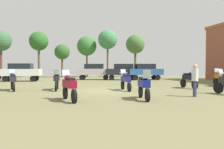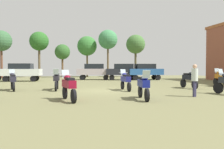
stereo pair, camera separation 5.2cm
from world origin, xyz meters
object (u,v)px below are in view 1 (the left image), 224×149
object	(u,v)px
tree_1	(1,41)
motorcycle_8	(221,78)
car_4	(145,70)
tree_4	(135,45)
motorcycle_3	(189,79)
tree_7	(108,40)
tree_6	(62,52)
motorcycle_13	(69,86)
person_1	(195,78)
motorcycle_2	(13,80)
car_3	(21,71)
tree_5	(87,46)
tree_3	(39,42)
car_1	(94,70)
car_5	(123,71)
motorcycle_6	(144,85)
motorcycle_9	(126,80)
motorcycle_11	(57,80)

from	to	relation	value
tree_1	motorcycle_8	bearing A→B (deg)	-41.70
car_4	tree_1	bearing A→B (deg)	65.62
tree_1	tree_4	distance (m)	20.61
motorcycle_8	tree_4	size ratio (longest dim) A/B	0.32
motorcycle_3	tree_7	distance (m)	20.81
tree_6	tree_7	world-z (taller)	tree_7
motorcycle_3	motorcycle_13	world-z (taller)	motorcycle_3
person_1	tree_1	distance (m)	30.27
person_1	motorcycle_2	bearing A→B (deg)	-68.69
car_3	tree_4	bearing A→B (deg)	-54.64
car_3	tree_4	size ratio (longest dim) A/B	0.64
tree_5	tree_6	world-z (taller)	tree_5
person_1	tree_3	size ratio (longest dim) A/B	0.25
motorcycle_3	tree_7	world-z (taller)	tree_7
tree_5	tree_1	bearing A→B (deg)	-174.63
tree_3	tree_5	bearing A→B (deg)	2.33
motorcycle_8	tree_3	size ratio (longest dim) A/B	0.32
tree_7	person_1	bearing A→B (deg)	-88.86
car_1	tree_4	bearing A→B (deg)	-35.22
car_3	motorcycle_3	bearing A→B (deg)	-123.57
motorcycle_13	car_5	world-z (taller)	car_5
tree_7	tree_1	bearing A→B (deg)	178.00
car_1	car_3	world-z (taller)	same
tree_6	car_5	bearing A→B (deg)	-49.05
car_3	car_5	xyz separation A→B (m)	(11.97, 0.68, 0.00)
motorcycle_6	tree_3	size ratio (longest dim) A/B	0.30
tree_4	tree_5	distance (m)	7.97
person_1	tree_4	size ratio (longest dim) A/B	0.25
tree_4	motorcycle_9	bearing A→B (deg)	-108.43
tree_4	tree_5	xyz separation A→B (m)	(-7.90, 1.03, -0.30)
motorcycle_6	tree_1	xyz separation A→B (m)	(-13.29, 25.60, 4.69)
motorcycle_2	tree_5	size ratio (longest dim) A/B	0.32
tree_3	tree_4	distance (m)	15.37
motorcycle_6	motorcycle_8	world-z (taller)	motorcycle_8
motorcycle_13	car_3	xyz separation A→B (m)	(-5.18, 16.14, 0.45)
car_5	tree_5	world-z (taller)	tree_5
motorcycle_2	tree_7	world-z (taller)	tree_7
car_1	person_1	bearing A→B (deg)	-158.98
motorcycle_2	car_1	bearing A→B (deg)	43.58
motorcycle_11	motorcycle_6	bearing A→B (deg)	129.33
motorcycle_6	tree_3	world-z (taller)	tree_3
motorcycle_13	tree_6	bearing A→B (deg)	77.41
motorcycle_8	tree_6	xyz separation A→B (m)	(-13.17, 19.88, 3.18)
person_1	tree_3	distance (m)	28.62
tree_1	tree_3	distance (m)	5.33
motorcycle_3	tree_1	size ratio (longest dim) A/B	0.30
tree_5	tree_6	bearing A→B (deg)	-167.29
car_4	car_1	bearing A→B (deg)	77.22
motorcycle_13	tree_1	size ratio (longest dim) A/B	0.31
motorcycle_6	tree_4	bearing A→B (deg)	-99.89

